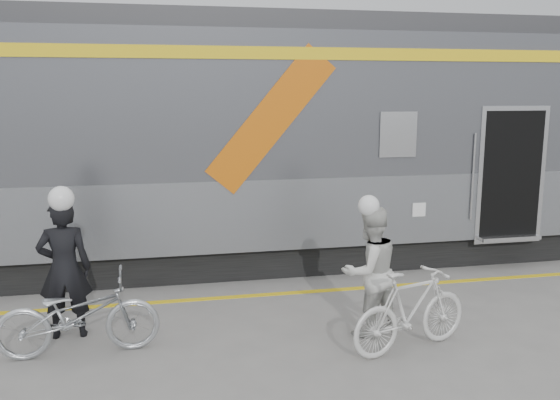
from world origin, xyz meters
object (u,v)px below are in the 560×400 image
object	(u,v)px
bicycle_left	(78,315)
woman	(370,271)
man	(64,269)
bicycle_right	(411,310)

from	to	relation	value
bicycle_left	woman	distance (m)	3.39
woman	man	bearing A→B (deg)	-27.12
man	bicycle_left	world-z (taller)	man
bicycle_left	woman	bearing A→B (deg)	-94.18
man	bicycle_left	distance (m)	0.70
woman	bicycle_right	distance (m)	0.70
man	bicycle_right	xyz separation A→B (m)	(3.88, -1.20, -0.37)
bicycle_right	woman	bearing A→B (deg)	11.78
man	bicycle_right	world-z (taller)	man
bicycle_left	bicycle_right	distance (m)	3.73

